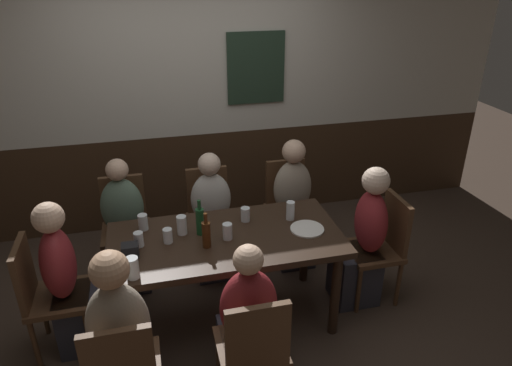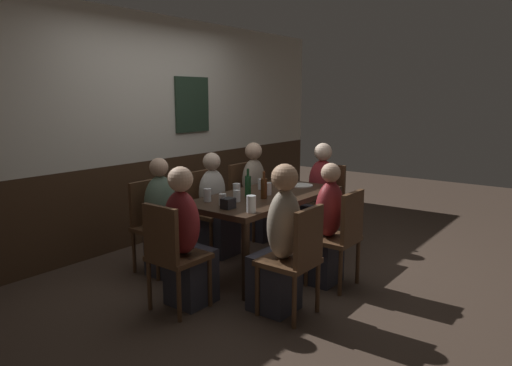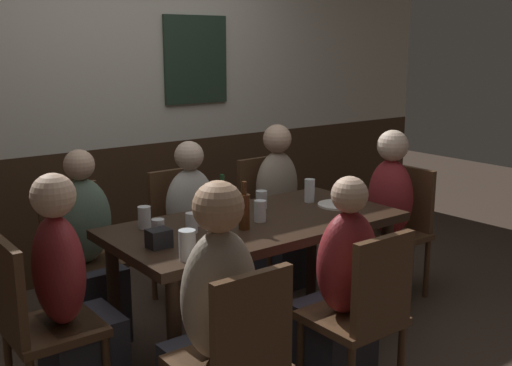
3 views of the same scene
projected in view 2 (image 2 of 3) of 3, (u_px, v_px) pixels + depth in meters
ground_plane at (265, 266)px, 4.70m from camera, size 12.00×12.00×0.00m
wall_back at (152, 129)px, 5.45m from camera, size 6.40×0.13×2.60m
dining_table at (266, 203)px, 4.58m from camera, size 1.65×0.81×0.74m
chair_head_east at (327, 197)px, 5.58m from camera, size 0.40×0.40×0.88m
chair_mid_far at (205, 207)px, 5.10m from camera, size 0.40×0.40×0.88m
chair_left_far at (153, 221)px, 4.53m from camera, size 0.40×0.40×0.88m
chair_left_near at (296, 255)px, 3.55m from camera, size 0.40×0.40×0.88m
chair_right_far at (246, 196)px, 5.67m from camera, size 0.40×0.40×0.88m
chair_head_west at (172, 251)px, 3.64m from camera, size 0.40×0.40×0.88m
chair_mid_near at (341, 233)px, 4.12m from camera, size 0.40×0.40×0.88m
person_head_east at (320, 200)px, 5.45m from camera, size 0.37×0.34×1.15m
person_mid_far at (216, 212)px, 5.01m from camera, size 0.34×0.37×1.10m
person_left_far at (165, 226)px, 4.44m from camera, size 0.34×0.37×1.12m
person_left_near at (279, 250)px, 3.65m from camera, size 0.34×0.37×1.19m
person_right_far at (257, 198)px, 5.57m from camera, size 0.34×0.37×1.15m
person_head_west at (187, 247)px, 3.77m from camera, size 0.37×0.34×1.15m
person_mid_near at (324, 234)px, 4.22m from camera, size 0.34×0.37×1.11m
tumbler_water at (237, 192)px, 4.39m from camera, size 0.07×0.07×0.14m
highball_clear at (237, 196)px, 4.26m from camera, size 0.07×0.07×0.10m
beer_glass_half at (268, 190)px, 4.55m from camera, size 0.07×0.07×0.12m
pint_glass_stout at (207, 196)px, 4.26m from camera, size 0.07×0.07×0.12m
tumbler_short at (284, 179)px, 5.04m from camera, size 0.06×0.06×0.14m
pint_glass_pale at (223, 200)px, 4.11m from camera, size 0.07×0.07×0.10m
beer_glass_tall at (261, 185)px, 4.81m from camera, size 0.07×0.07×0.11m
pint_glass_amber at (251, 205)px, 3.86m from camera, size 0.08×0.08×0.14m
beer_bottle_green at (248, 185)px, 4.47m from camera, size 0.06×0.06×0.27m
beer_bottle_brown at (264, 188)px, 4.38m from camera, size 0.06×0.06×0.26m
plate_white_large at (301, 185)px, 5.00m from camera, size 0.25×0.25×0.01m
condiment_caddy at (228, 203)px, 4.00m from camera, size 0.11×0.09×0.09m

